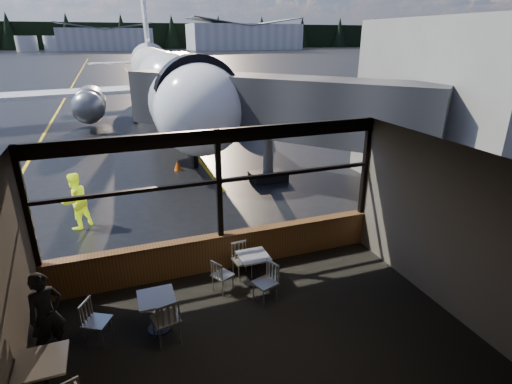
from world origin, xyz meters
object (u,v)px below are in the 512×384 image
chair_near_e (265,283)px  jet_bridge (273,126)px  cafe_table_left (46,381)px  ground_crew (75,201)px  chair_mid_s (166,319)px  chair_mid_w (97,322)px  passenger (47,315)px  chair_near_n (242,261)px  cafe_table_mid (158,313)px  airliner (161,42)px  cone_nose (178,165)px  cafe_table_near (253,269)px  chair_near_w (223,275)px

chair_near_e → jet_bridge: bearing=-40.9°
cafe_table_left → ground_crew: 6.57m
chair_mid_s → chair_mid_w: 1.27m
cafe_table_left → passenger: (-0.04, 1.14, 0.42)m
chair_near_n → chair_mid_w: chair_mid_w is taller
chair_mid_w → cafe_table_mid: bearing=118.0°
cafe_table_mid → chair_near_e: 2.28m
airliner → chair_near_n: 20.84m
cafe_table_mid → airliner: bearing=81.3°
chair_mid_s → ground_crew: size_ratio=0.56×
airliner → jet_bridge: bearing=-79.7°
cone_nose → passenger: bearing=-111.6°
chair_mid_w → chair_near_e: bearing=120.7°
chair_mid_s → passenger: (-1.98, 0.40, 0.34)m
chair_near_n → cone_nose: 8.80m
ground_crew → chair_near_e: bearing=87.6°
chair_near_n → cafe_table_mid: bearing=22.9°
jet_bridge → ground_crew: size_ratio=5.94×
chair_near_e → cafe_table_left: bearing=88.9°
cafe_table_near → chair_near_n: bearing=116.2°
passenger → ground_crew: ground_crew is taller
cafe_table_mid → chair_near_w: size_ratio=0.92×
cafe_table_near → chair_near_e: bearing=-90.2°
cafe_table_left → chair_mid_s: (1.94, 0.74, 0.08)m
cafe_table_near → chair_mid_w: 3.48m
cone_nose → chair_near_w: bearing=-93.4°
chair_near_n → ground_crew: bearing=-54.6°
jet_bridge → airliner: bearing=98.2°
passenger → chair_mid_s: bearing=-40.3°
airliner → chair_mid_w: airliner is taller
cafe_table_left → chair_near_w: chair_near_w is taller
cafe_table_near → cafe_table_left: bearing=-154.4°
jet_bridge → cafe_table_mid: (-5.36, -7.24, -1.85)m
cafe_table_left → chair_near_w: (3.37, 1.91, 0.01)m
chair_mid_w → cone_nose: chair_mid_w is taller
jet_bridge → passenger: 10.32m
cafe_table_near → cafe_table_left: cafe_table_left is taller
cafe_table_near → chair_near_w: 0.76m
cafe_table_mid → cone_nose: (2.07, 9.99, -0.15)m
chair_mid_s → chair_mid_w: chair_mid_s is taller
cafe_table_left → chair_mid_w: (0.74, 1.14, 0.04)m
airliner → cafe_table_near: 21.16m
airliner → chair_near_n: bearing=-91.3°
cafe_table_near → cafe_table_mid: bearing=-159.4°
jet_bridge → cafe_table_near: jet_bridge is taller
chair_near_e → cafe_table_near: bearing=-17.8°
cafe_table_left → chair_near_e: (4.12, 1.22, 0.06)m
ground_crew → airliner: bearing=-146.3°
cafe_table_near → chair_near_e: 0.76m
chair_mid_w → jet_bridge: bearing=167.6°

